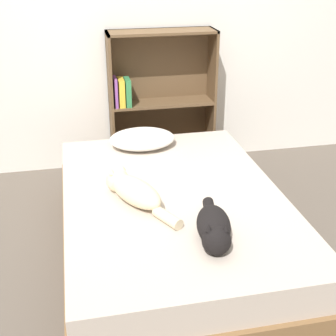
{
  "coord_description": "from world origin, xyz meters",
  "views": [
    {
      "loc": [
        -0.53,
        -2.36,
        1.74
      ],
      "look_at": [
        0.0,
        0.14,
        0.51
      ],
      "focal_mm": 50.0,
      "sensor_mm": 36.0,
      "label": 1
    }
  ],
  "objects_px": {
    "bed": "(173,224)",
    "pillow": "(142,139)",
    "cat_light": "(133,190)",
    "cat_dark": "(214,228)",
    "bookshelf": "(158,100)"
  },
  "relations": [
    {
      "from": "cat_light",
      "to": "bookshelf",
      "type": "distance_m",
      "value": 1.38
    },
    {
      "from": "pillow",
      "to": "bookshelf",
      "type": "xyz_separation_m",
      "value": [
        0.22,
        0.54,
        0.11
      ]
    },
    {
      "from": "pillow",
      "to": "cat_dark",
      "type": "xyz_separation_m",
      "value": [
        0.16,
        -1.25,
        0.01
      ]
    },
    {
      "from": "bookshelf",
      "to": "cat_dark",
      "type": "bearing_deg",
      "value": -91.92
    },
    {
      "from": "bed",
      "to": "pillow",
      "type": "distance_m",
      "value": 0.79
    },
    {
      "from": "pillow",
      "to": "bookshelf",
      "type": "bearing_deg",
      "value": 67.84
    },
    {
      "from": "bed",
      "to": "pillow",
      "type": "relative_size",
      "value": 4.06
    },
    {
      "from": "cat_dark",
      "to": "bookshelf",
      "type": "distance_m",
      "value": 1.79
    },
    {
      "from": "cat_dark",
      "to": "bookshelf",
      "type": "xyz_separation_m",
      "value": [
        0.06,
        1.79,
        0.1
      ]
    },
    {
      "from": "cat_dark",
      "to": "bookshelf",
      "type": "bearing_deg",
      "value": -170.7
    },
    {
      "from": "bed",
      "to": "cat_dark",
      "type": "bearing_deg",
      "value": -79.23
    },
    {
      "from": "bed",
      "to": "cat_light",
      "type": "bearing_deg",
      "value": -171.08
    },
    {
      "from": "cat_light",
      "to": "cat_dark",
      "type": "height_order",
      "value": "cat_dark"
    },
    {
      "from": "pillow",
      "to": "cat_light",
      "type": "height_order",
      "value": "cat_light"
    },
    {
      "from": "pillow",
      "to": "cat_dark",
      "type": "height_order",
      "value": "cat_dark"
    }
  ]
}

